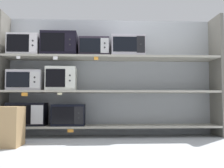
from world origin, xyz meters
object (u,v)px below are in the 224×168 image
microwave_1 (69,115)px  microwave_2 (26,81)px  microwave_6 (94,48)px  microwave_0 (27,114)px  microwave_3 (62,79)px  shipping_carton (5,126)px  microwave_7 (127,47)px  microwave_4 (25,46)px  microwave_5 (60,45)px

microwave_1 → microwave_2: bearing=180.0°
microwave_2 → microwave_6: bearing=-0.0°
microwave_0 → microwave_1: microwave_0 is taller
microwave_3 → microwave_6: microwave_6 is taller
microwave_1 → shipping_carton: microwave_1 is taller
microwave_3 → microwave_6: 0.66m
microwave_7 → shipping_carton: (-1.49, -0.80, -1.09)m
microwave_0 → microwave_3: (0.48, 0.00, 0.51)m
microwave_6 → microwave_4: bearing=-180.0°
microwave_2 → shipping_carton: size_ratio=1.07×
microwave_7 → microwave_6: bearing=-180.0°
microwave_5 → microwave_0: bearing=-180.0°
shipping_carton → microwave_5: bearing=58.3°
microwave_2 → microwave_3: 0.51m
microwave_4 → microwave_7: microwave_4 is taller
microwave_4 → microwave_6: microwave_4 is taller
microwave_4 → microwave_5: 0.50m
microwave_0 → microwave_6: bearing=0.0°
microwave_3 → microwave_5: (-0.03, -0.00, 0.50)m
microwave_1 → microwave_6: size_ratio=1.04×
microwave_2 → microwave_6: 1.10m
microwave_6 → shipping_carton: bearing=-141.2°
microwave_0 → shipping_carton: 0.81m
microwave_3 → microwave_6: bearing=-0.0°
microwave_3 → microwave_5: bearing=-179.9°
microwave_2 → microwave_6: microwave_6 is taller
microwave_2 → microwave_5: (0.48, -0.00, 0.53)m
microwave_7 → microwave_1: bearing=-180.0°
microwave_0 → microwave_2: 0.48m
microwave_2 → microwave_6: (0.98, -0.00, 0.49)m
microwave_1 → microwave_5: (-0.14, 0.00, 1.02)m
microwave_2 → microwave_3: bearing=-0.0°
microwave_1 → microwave_3: microwave_3 is taller
microwave_5 → shipping_carton: microwave_5 is taller
microwave_5 → microwave_6: 0.50m
microwave_0 → microwave_2: size_ratio=1.11×
microwave_0 → microwave_1: bearing=-0.0°
microwave_7 → microwave_5: bearing=-180.0°
microwave_0 → microwave_5: (0.45, 0.00, 1.01)m
microwave_3 → microwave_4: (-0.53, -0.00, 0.48)m
microwave_0 → microwave_1: size_ratio=1.17×
microwave_2 → microwave_0: bearing=-0.3°
microwave_5 → microwave_2: bearing=180.0°
microwave_1 → shipping_carton: (-0.64, -0.80, -0.09)m
microwave_1 → microwave_5: bearing=180.0°
microwave_3 → microwave_7: bearing=0.0°
microwave_3 → microwave_7: microwave_7 is taller
microwave_6 → shipping_carton: size_ratio=0.97×
microwave_4 → microwave_5: bearing=0.0°
microwave_4 → microwave_7: (1.50, 0.00, -0.00)m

